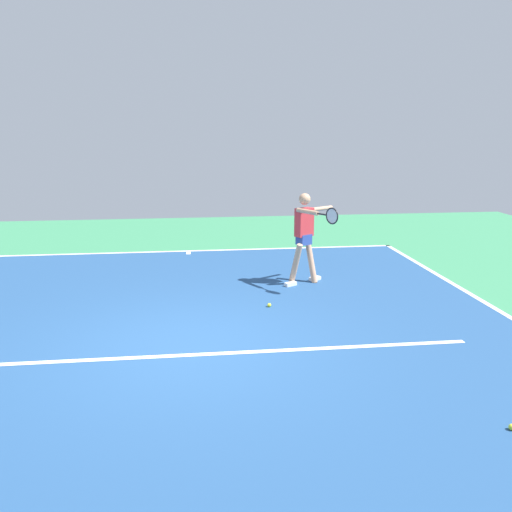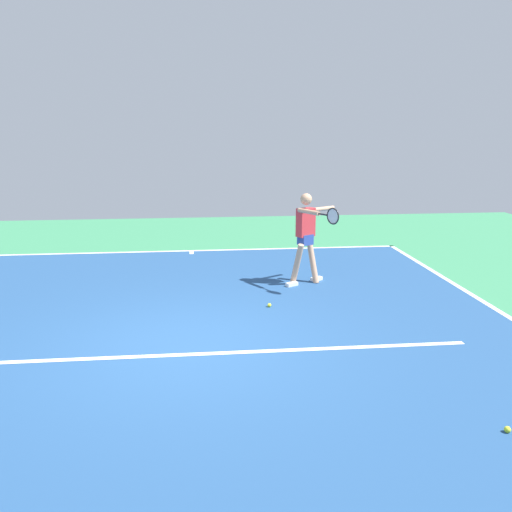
# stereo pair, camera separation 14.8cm
# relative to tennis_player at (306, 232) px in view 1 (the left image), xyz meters

# --- Properties ---
(ground_plane) EXTENTS (21.92, 21.92, 0.00)m
(ground_plane) POSITION_rel_tennis_player_xyz_m (2.20, 2.81, -1.00)
(ground_plane) COLOR #388456
(court_surface) EXTENTS (10.15, 11.93, 0.00)m
(court_surface) POSITION_rel_tennis_player_xyz_m (2.20, 2.81, -1.00)
(court_surface) COLOR navy
(court_surface) RESTS_ON ground_plane
(court_line_baseline_near) EXTENTS (10.15, 0.10, 0.01)m
(court_line_baseline_near) POSITION_rel_tennis_player_xyz_m (2.20, -3.11, -1.00)
(court_line_baseline_near) COLOR white
(court_line_baseline_near) RESTS_ON ground_plane
(court_line_service) EXTENTS (7.61, 0.10, 0.01)m
(court_line_service) POSITION_rel_tennis_player_xyz_m (2.20, 3.14, -1.00)
(court_line_service) COLOR white
(court_line_service) RESTS_ON ground_plane
(court_line_centre_mark) EXTENTS (0.10, 0.30, 0.01)m
(court_line_centre_mark) POSITION_rel_tennis_player_xyz_m (2.20, -2.91, -1.00)
(court_line_centre_mark) COLOR white
(court_line_centre_mark) RESTS_ON ground_plane
(tennis_player) EXTENTS (1.03, 1.38, 1.75)m
(tennis_player) POSITION_rel_tennis_player_xyz_m (0.00, 0.00, 0.00)
(tennis_player) COLOR tan
(tennis_player) RESTS_ON ground_plane
(tennis_ball_by_baseline) EXTENTS (0.07, 0.07, 0.07)m
(tennis_ball_by_baseline) POSITION_rel_tennis_player_xyz_m (-0.94, 5.38, -0.97)
(tennis_ball_by_baseline) COLOR #CCE033
(tennis_ball_by_baseline) RESTS_ON ground_plane
(tennis_ball_near_service_line) EXTENTS (0.07, 0.07, 0.07)m
(tennis_ball_near_service_line) POSITION_rel_tennis_player_xyz_m (0.88, 1.32, -0.97)
(tennis_ball_near_service_line) COLOR yellow
(tennis_ball_near_service_line) RESTS_ON ground_plane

